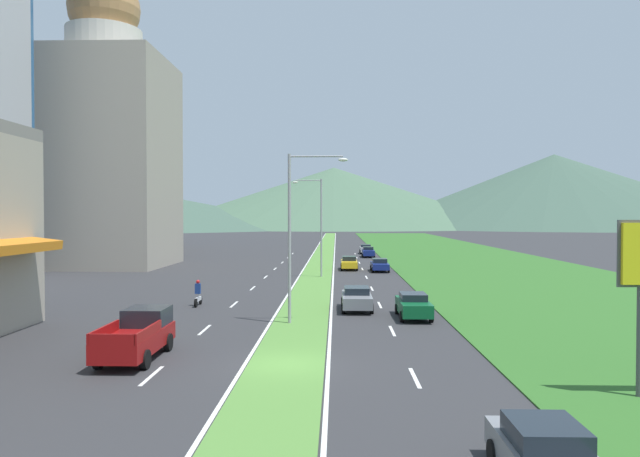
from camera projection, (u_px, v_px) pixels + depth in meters
The scene contains 39 objects.
ground_plane at pixel (286, 365), 24.35m from camera, with size 600.00×600.00×0.00m, color #2D2D30.
grass_median at pixel (322, 259), 84.31m from camera, with size 3.20×240.00×0.06m, color #518438.
grass_verge_right at pixel (466, 259), 83.73m from camera, with size 24.00×240.00×0.06m, color #2D6023.
lane_dash_left_2 at pixel (152, 376), 22.77m from camera, with size 0.16×2.80×0.01m, color silver.
lane_dash_left_3 at pixel (205, 330), 31.89m from camera, with size 0.16×2.80×0.01m, color silver.
lane_dash_left_4 at pixel (234, 304), 41.02m from camera, with size 0.16×2.80×0.01m, color silver.
lane_dash_left_5 at pixel (253, 288), 50.15m from camera, with size 0.16×2.80×0.01m, color silver.
lane_dash_left_6 at pixel (266, 277), 59.28m from camera, with size 0.16×2.80×0.01m, color silver.
lane_dash_left_7 at pixel (275, 269), 68.40m from camera, with size 0.16×2.80×0.01m, color silver.
lane_dash_left_8 at pixel (282, 262), 77.53m from camera, with size 0.16×2.80×0.01m, color silver.
lane_dash_left_9 at pixel (288, 258), 86.66m from camera, with size 0.16×2.80×0.01m, color silver.
lane_dash_left_10 at pixel (293, 254), 95.79m from camera, with size 0.16×2.80×0.01m, color silver.
lane_dash_right_2 at pixel (415, 378), 22.48m from camera, with size 0.16×2.80×0.01m, color silver.
lane_dash_right_3 at pixel (392, 331), 31.60m from camera, with size 0.16×2.80×0.01m, color silver.
lane_dash_right_4 at pixel (380, 305), 40.73m from camera, with size 0.16×2.80×0.01m, color silver.
lane_dash_right_5 at pixel (372, 289), 49.86m from camera, with size 0.16×2.80×0.01m, color silver.
lane_dash_right_6 at pixel (366, 277), 58.99m from camera, with size 0.16×2.80×0.01m, color silver.
lane_dash_right_7 at pixel (362, 269), 68.11m from camera, with size 0.16×2.80×0.01m, color silver.
lane_dash_right_8 at pixel (359, 263), 77.24m from camera, with size 0.16×2.80×0.01m, color silver.
lane_dash_right_9 at pixel (357, 258), 86.37m from camera, with size 0.16×2.80×0.01m, color silver.
lane_dash_right_10 at pixel (355, 254), 95.50m from camera, with size 0.16×2.80×0.01m, color silver.
edge_line_median_left at pixel (310, 259), 84.36m from camera, with size 0.16×240.00×0.01m, color silver.
edge_line_median_right at pixel (334, 259), 84.26m from camera, with size 0.16×240.00×0.01m, color silver.
domed_building at pixel (105, 144), 72.01m from camera, with size 15.24×15.24×35.83m.
midrise_colored at pixel (127, 190), 105.71m from camera, with size 14.15×14.15×21.59m, color #9E9384.
hill_far_left at pixel (118, 207), 298.53m from camera, with size 218.01×218.01×20.62m, color #3D5647.
hill_far_center at pixel (334, 197), 322.25m from camera, with size 196.49×196.49×32.56m, color #47664C.
hill_far_right at pixel (554, 191), 307.35m from camera, with size 196.00×196.00×38.32m, color #3D5647.
street_lamp_near at pixel (296, 226), 33.51m from camera, with size 3.44×0.28×9.76m.
street_lamp_mid at pixel (318, 221), 58.91m from camera, with size 2.97×0.42×9.91m.
car_0 at pixel (380, 265), 65.19m from camera, with size 1.97×4.57×1.44m.
car_1 at pixel (413, 305), 35.60m from camera, with size 1.93×4.51×1.50m.
car_2 at pixel (547, 456), 13.33m from camera, with size 1.97×4.10×1.49m.
car_3 at pixel (349, 263), 67.36m from camera, with size 1.94×4.75×1.54m.
car_4 at pixel (357, 298), 38.62m from camera, with size 2.03×4.63×1.51m.
car_5 at pixel (366, 249), 95.47m from camera, with size 1.96×4.36×1.51m.
car_6 at pixel (368, 252), 87.45m from camera, with size 1.86×4.70×1.55m.
pickup_truck_0 at pixel (138, 335), 25.69m from camera, with size 2.18×5.40×2.00m.
motorcycle_rider at pixel (198, 295), 40.37m from camera, with size 0.36×2.00×1.80m.
Camera 1 is at (2.09, -24.17, 6.24)m, focal length 32.89 mm.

